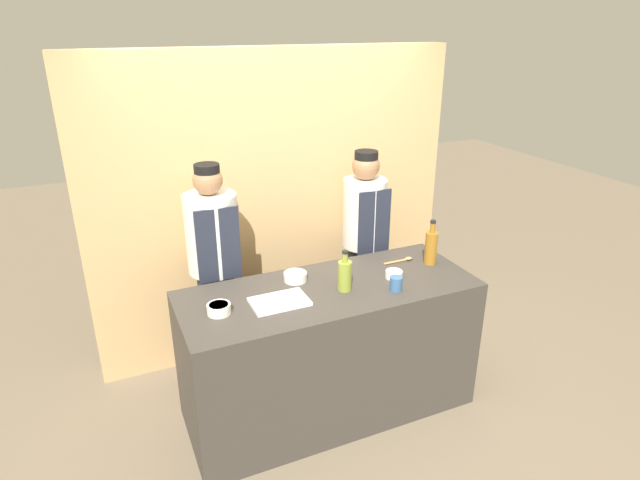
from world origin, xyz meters
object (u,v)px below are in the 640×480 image
Objects in this scene: sauce_bowl_brown at (219,308)px; cup_blue at (396,283)px; bottle_amber at (431,247)px; chef_right at (363,245)px; sauce_bowl_green at (295,276)px; chef_left at (215,271)px; cutting_board at (279,302)px; sauce_bowl_purple at (394,274)px; wooden_spoon at (401,260)px; bottle_oil at (345,275)px.

cup_blue is (1.11, -0.17, 0.01)m from sauce_bowl_brown.
chef_right is (-0.22, 0.59, -0.17)m from bottle_amber.
sauce_bowl_green is 1.09× the size of sauce_bowl_brown.
bottle_amber is at bearing -22.65° from chef_left.
bottle_amber is 0.65m from chef_right.
sauce_bowl_green reaches higher than cutting_board.
cup_blue is at bearing -8.66° from sauce_bowl_brown.
sauce_bowl_purple is at bearing -101.45° from chef_right.
chef_left reaches higher than bottle_amber.
bottle_oil is at bearing -158.74° from wooden_spoon.
cup_blue reaches higher than sauce_bowl_purple.
cup_blue reaches higher than sauce_bowl_brown.
cutting_board is 1.19m from chef_right.
cup_blue is (-0.08, -0.16, 0.02)m from sauce_bowl_purple.
sauce_bowl_purple is 0.18m from cup_blue.
chef_left is (-1.41, 0.59, -0.17)m from bottle_amber.
bottle_oil is 0.34m from cup_blue.
sauce_bowl_green is at bearing 50.57° from cutting_board.
sauce_bowl_brown is 1.23× the size of sauce_bowl_purple.
sauce_bowl_purple is 0.39m from bottle_oil.
sauce_bowl_brown reaches higher than wooden_spoon.
sauce_bowl_green is at bearing -149.28° from chef_right.
cup_blue is 0.05× the size of chef_right.
sauce_bowl_brown is 0.40× the size of cutting_board.
bottle_oil is 3.01× the size of cup_blue.
sauce_bowl_brown is 1.49m from chef_right.
chef_right reaches higher than sauce_bowl_green.
wooden_spoon is (0.27, 0.36, -0.03)m from cup_blue.
chef_left is at bearing 158.78° from wooden_spoon.
chef_right is (-0.05, 0.48, -0.06)m from wooden_spoon.
bottle_amber reaches higher than cup_blue.
chef_right reaches higher than bottle_oil.
bottle_amber reaches higher than sauce_bowl_green.
chef_right is (0.76, 0.45, -0.08)m from sauce_bowl_green.
cup_blue is at bearing -104.64° from chef_right.
chef_right is at bearing 53.50° from bottle_oil.
sauce_bowl_purple is 0.83m from cutting_board.
bottle_amber is (1.55, 0.08, 0.09)m from sauce_bowl_brown.
bottle_oil is at bearing -2.44° from sauce_bowl_brown.
bottle_oil reaches higher than cutting_board.
sauce_bowl_purple is 0.35× the size of bottle_amber.
bottle_oil reaches higher than cup_blue.
sauce_bowl_brown is 1.20m from sauce_bowl_purple.
bottle_oil is (0.81, -0.03, 0.07)m from sauce_bowl_brown.
sauce_bowl_brown is 1.55× the size of cup_blue.
sauce_bowl_green is at bearing 20.74° from sauce_bowl_brown.
sauce_bowl_brown is at bearing -177.08° from bottle_amber.
sauce_bowl_brown is 0.69m from chef_left.
bottle_amber is 0.20× the size of chef_right.
bottle_amber is at bearing 29.75° from cup_blue.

